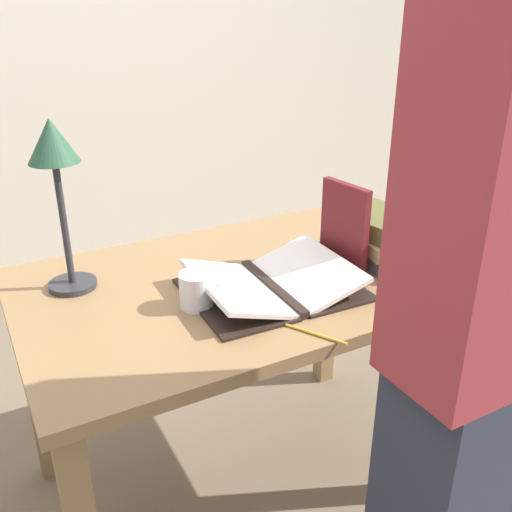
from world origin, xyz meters
name	(u,v)px	position (x,y,z in m)	size (l,w,h in m)	color
ground_plane	(243,479)	(0.00, 0.00, 0.00)	(12.00, 12.00, 0.00)	#70604C
wall_back	(72,32)	(0.00, 1.83, 1.30)	(8.00, 0.06, 2.60)	beige
reading_desk	(241,311)	(0.00, 0.00, 0.64)	(1.20, 0.79, 0.74)	#937047
open_book	(273,284)	(0.04, -0.11, 0.76)	(0.45, 0.36, 0.07)	black
book_stack_tall	(387,238)	(0.43, -0.09, 0.81)	(0.24, 0.30, 0.14)	slate
book_standing_upright	(344,227)	(0.29, -0.08, 0.87)	(0.04, 0.17, 0.25)	maroon
reading_lamp	(55,164)	(-0.42, 0.17, 1.08)	(0.13, 0.13, 0.45)	#2D2D33
coffee_mug	(197,290)	(-0.17, -0.09, 0.79)	(0.11, 0.09, 0.09)	white
pencil	(315,334)	(0.02, -0.34, 0.74)	(0.09, 0.14, 0.01)	gold
person_reader	(484,350)	(0.14, -0.70, 0.87)	(0.36, 0.22, 1.75)	#2D3342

